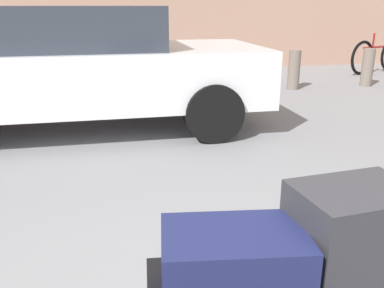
% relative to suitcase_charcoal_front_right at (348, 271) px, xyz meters
% --- Properties ---
extents(suitcase_charcoal_front_right, '(0.39, 0.30, 0.57)m').
position_rel_suitcase_charcoal_front_right_xyz_m(suitcase_charcoal_front_right, '(0.00, 0.00, 0.00)').
color(suitcase_charcoal_front_right, '#2D2D33').
rests_on(suitcase_charcoal_front_right, luggage_cart).
extents(duffel_bag_navy_topmost_pile, '(0.45, 0.32, 0.22)m').
position_rel_suitcase_charcoal_front_right_xyz_m(duffel_bag_navy_topmost_pile, '(-0.38, -0.00, 0.08)').
color(duffel_bag_navy_topmost_pile, '#191E47').
rests_on(duffel_bag_navy_topmost_pile, suitcase_black_rear_left).
extents(parked_car, '(4.31, 1.94, 1.42)m').
position_rel_suitcase_charcoal_front_right_xyz_m(parked_car, '(-1.05, 4.09, 0.13)').
color(parked_car, silver).
rests_on(parked_car, ground_plane).
extents(bicycle_leaning, '(1.67, 0.68, 0.96)m').
position_rel_suitcase_charcoal_front_right_xyz_m(bicycle_leaning, '(5.22, 7.25, -0.25)').
color(bicycle_leaning, black).
rests_on(bicycle_leaning, ground_plane).
extents(bollard_kerb_near, '(0.21, 0.21, 0.68)m').
position_rel_suitcase_charcoal_front_right_xyz_m(bollard_kerb_near, '(2.60, 5.85, -0.28)').
color(bollard_kerb_near, '#72665B').
rests_on(bollard_kerb_near, ground_plane).
extents(bollard_kerb_mid, '(0.21, 0.21, 0.68)m').
position_rel_suitcase_charcoal_front_right_xyz_m(bollard_kerb_mid, '(4.05, 5.85, -0.28)').
color(bollard_kerb_mid, '#72665B').
rests_on(bollard_kerb_mid, ground_plane).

